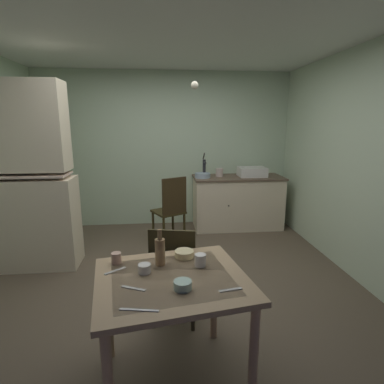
{
  "coord_description": "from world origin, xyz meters",
  "views": [
    {
      "loc": [
        -0.07,
        -3.1,
        1.73
      ],
      "look_at": [
        0.22,
        -0.1,
        1.05
      ],
      "focal_mm": 28.61,
      "sensor_mm": 36.0,
      "label": 1
    }
  ],
  "objects": [
    {
      "name": "wall_right",
      "position": [
        2.12,
        0.0,
        1.28
      ],
      "size": [
        0.1,
        4.25,
        2.56
      ],
      "primitive_type": "cube",
      "color": "beige",
      "rests_on": "ground"
    },
    {
      "name": "mug_dark",
      "position": [
        -0.2,
        -1.25,
        0.81
      ],
      "size": [
        0.08,
        0.08,
        0.06
      ],
      "primitive_type": "cylinder",
      "color": "white",
      "rests_on": "dining_table"
    },
    {
      "name": "pendant_bulb",
      "position": [
        0.29,
        0.26,
        2.12
      ],
      "size": [
        0.08,
        0.08,
        0.08
      ],
      "primitive_type": "sphere",
      "color": "#F9EFCC"
    },
    {
      "name": "hand_pump",
      "position": [
        0.61,
        1.8,
        1.04
      ],
      "size": [
        0.05,
        0.27,
        0.39
      ],
      "color": "#232328",
      "rests_on": "counter_cabinet"
    },
    {
      "name": "dining_table",
      "position": [
        -0.03,
        -1.33,
        0.66
      ],
      "size": [
        1.07,
        0.96,
        0.78
      ],
      "color": "tan",
      "rests_on": "ground"
    },
    {
      "name": "chair_far_side",
      "position": [
        0.01,
        -0.69,
        0.48
      ],
      "size": [
        0.47,
        0.47,
        0.9
      ],
      "color": "#332A1B",
      "rests_on": "ground"
    },
    {
      "name": "table_knife",
      "position": [
        -0.21,
        -1.66,
        0.78
      ],
      "size": [
        0.21,
        0.05,
        0.0
      ],
      "primitive_type": "cube",
      "rotation": [
        0.0,
        0.0,
        2.96
      ],
      "color": "silver",
      "rests_on": "dining_table"
    },
    {
      "name": "ceiling_slab",
      "position": [
        0.0,
        0.0,
        2.61
      ],
      "size": [
        4.24,
        4.25,
        0.1
      ],
      "primitive_type": "cube",
      "color": "silver"
    },
    {
      "name": "soup_bowl_small",
      "position": [
        0.07,
        -1.03,
        0.8
      ],
      "size": [
        0.14,
        0.14,
        0.05
      ],
      "primitive_type": "cylinder",
      "color": "beige",
      "rests_on": "dining_table"
    },
    {
      "name": "teacup_cream",
      "position": [
        -0.4,
        -1.09,
        0.81
      ],
      "size": [
        0.07,
        0.07,
        0.08
      ],
      "primitive_type": "cylinder",
      "color": "tan",
      "rests_on": "dining_table"
    },
    {
      "name": "teaspoon_by_cup",
      "position": [
        -0.4,
        -1.21,
        0.78
      ],
      "size": [
        0.13,
        0.11,
        0.0
      ],
      "primitive_type": "cube",
      "rotation": [
        0.0,
        0.0,
        0.63
      ],
      "color": "beige",
      "rests_on": "dining_table"
    },
    {
      "name": "ground_plane",
      "position": [
        0.0,
        0.0,
        0.0
      ],
      "size": [
        5.15,
        5.15,
        0.0
      ],
      "primitive_type": "plane",
      "color": "brown"
    },
    {
      "name": "glass_bottle",
      "position": [
        -0.1,
        -1.14,
        0.88
      ],
      "size": [
        0.07,
        0.07,
        0.25
      ],
      "color": "olive",
      "rests_on": "dining_table"
    },
    {
      "name": "teacup_mint",
      "position": [
        0.17,
        -1.19,
        0.82
      ],
      "size": [
        0.08,
        0.08,
        0.08
      ],
      "primitive_type": "cylinder",
      "color": "white",
      "rests_on": "dining_table"
    },
    {
      "name": "sink_basin",
      "position": [
        1.4,
        1.76,
        0.94
      ],
      "size": [
        0.44,
        0.34,
        0.15
      ],
      "color": "white",
      "rests_on": "counter_cabinet"
    },
    {
      "name": "stoneware_crock",
      "position": [
        0.86,
        1.79,
        0.93
      ],
      "size": [
        0.12,
        0.12,
        0.13
      ],
      "primitive_type": "cylinder",
      "color": "beige",
      "rests_on": "counter_cabinet"
    },
    {
      "name": "serving_spoon",
      "position": [
        -0.26,
        -1.44,
        0.78
      ],
      "size": [
        0.15,
        0.08,
        0.0
      ],
      "primitive_type": "cube",
      "rotation": [
        0.0,
        0.0,
        2.72
      ],
      "color": "beige",
      "rests_on": "dining_table"
    },
    {
      "name": "teaspoon_near_bowl",
      "position": [
        0.31,
        -1.52,
        0.78
      ],
      "size": [
        0.14,
        0.04,
        0.0
      ],
      "primitive_type": "cube",
      "rotation": [
        0.0,
        0.0,
        3.32
      ],
      "color": "beige",
      "rests_on": "dining_table"
    },
    {
      "name": "counter_cabinet",
      "position": [
        1.17,
        1.76,
        0.43
      ],
      "size": [
        1.47,
        0.64,
        0.87
      ],
      "color": "beige",
      "rests_on": "ground"
    },
    {
      "name": "serving_bowl_wide",
      "position": [
        0.03,
        -1.47,
        0.8
      ],
      "size": [
        0.11,
        0.11,
        0.05
      ],
      "primitive_type": "cylinder",
      "color": "#ADD1C1",
      "rests_on": "dining_table"
    },
    {
      "name": "chair_by_counter",
      "position": [
        0.04,
        1.16,
        0.52
      ],
      "size": [
        0.54,
        0.54,
        0.99
      ],
      "color": "#342C13",
      "rests_on": "ground"
    },
    {
      "name": "hutch_cabinet",
      "position": [
        -1.58,
        0.58,
        1.03
      ],
      "size": [
        0.93,
        0.44,
        2.19
      ],
      "color": "beige",
      "rests_on": "ground"
    },
    {
      "name": "mixing_bowl_counter",
      "position": [
        0.57,
        1.71,
        0.9
      ],
      "size": [
        0.25,
        0.25,
        0.08
      ],
      "primitive_type": "cylinder",
      "color": "#9EB2C6",
      "rests_on": "counter_cabinet"
    },
    {
      "name": "wall_back",
      "position": [
        0.0,
        2.13,
        1.28
      ],
      "size": [
        4.24,
        0.1,
        2.56
      ],
      "primitive_type": "cube",
      "color": "beige",
      "rests_on": "ground"
    }
  ]
}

